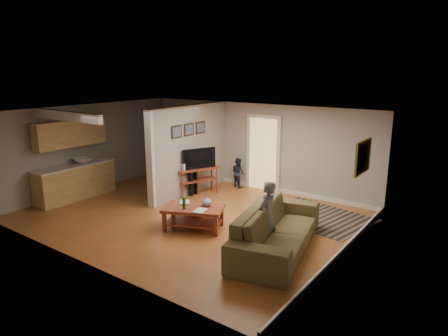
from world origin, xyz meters
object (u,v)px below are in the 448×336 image
(speaker_left, at_px, (191,180))
(toy_basket, at_px, (197,214))
(sofa, at_px, (276,249))
(toddler, at_px, (238,187))
(child, at_px, (266,247))
(coffee_table, at_px, (194,212))
(speaker_right, at_px, (195,178))
(tv_console, at_px, (197,170))

(speaker_left, bearing_deg, toy_basket, -39.28)
(sofa, relative_size, toddler, 3.30)
(sofa, xyz_separation_m, child, (-0.22, -0.03, 0.00))
(coffee_table, bearing_deg, toy_basket, 123.31)
(child, bearing_deg, coffee_table, -87.25)
(toy_basket, height_order, child, child)
(toy_basket, bearing_deg, child, -8.59)
(child, relative_size, toddler, 1.53)
(coffee_table, height_order, speaker_right, speaker_right)
(sofa, bearing_deg, toddler, 30.53)
(tv_console, height_order, toddler, tv_console)
(child, bearing_deg, tv_console, -120.32)
(speaker_right, distance_m, toy_basket, 2.08)
(coffee_table, height_order, toddler, coffee_table)
(coffee_table, height_order, tv_console, tv_console)
(speaker_right, bearing_deg, speaker_left, -106.99)
(child, bearing_deg, speaker_right, -119.58)
(coffee_table, relative_size, child, 1.10)
(tv_console, bearing_deg, toddler, 92.16)
(coffee_table, relative_size, toy_basket, 3.30)
(speaker_left, bearing_deg, tv_console, 81.19)
(speaker_right, xyz_separation_m, child, (3.38, -1.86, -0.46))
(speaker_right, height_order, toy_basket, speaker_right)
(speaker_left, bearing_deg, speaker_right, 96.05)
(toy_basket, relative_size, toddler, 0.51)
(sofa, relative_size, speaker_left, 3.19)
(sofa, distance_m, toddler, 4.35)
(tv_console, relative_size, speaker_right, 1.41)
(toddler, bearing_deg, coffee_table, 125.11)
(child, bearing_deg, toddler, -139.25)
(sofa, distance_m, coffee_table, 2.03)
(speaker_right, relative_size, toy_basket, 2.05)
(toy_basket, distance_m, child, 2.07)
(tv_console, height_order, toy_basket, tv_console)
(speaker_right, distance_m, toddler, 1.50)
(sofa, xyz_separation_m, coffee_table, (-1.99, -0.13, 0.40))
(sofa, xyz_separation_m, tv_console, (-3.54, 1.86, 0.70))
(speaker_right, bearing_deg, toddler, 48.80)
(child, height_order, toddler, child)
(coffee_table, distance_m, speaker_right, 2.55)
(toy_basket, xyz_separation_m, toddler, (-0.76, 2.86, -0.17))
(toy_basket, bearing_deg, toddler, 104.84)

